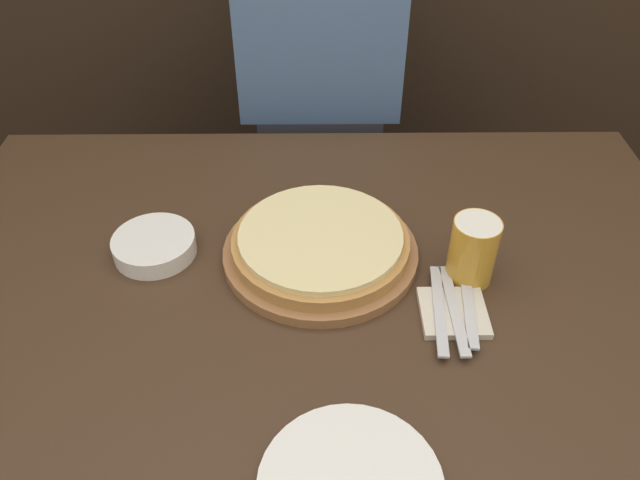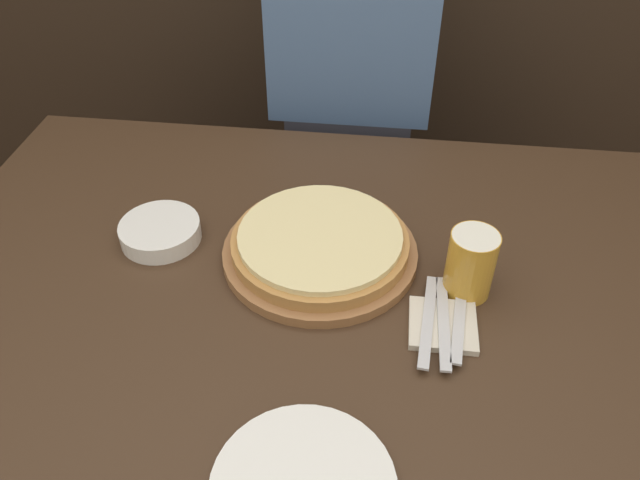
% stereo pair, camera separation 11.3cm
% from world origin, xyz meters
% --- Properties ---
extents(dining_table, '(1.46, 1.07, 0.78)m').
position_xyz_m(dining_table, '(0.00, 0.00, 0.39)').
color(dining_table, '#3D2819').
rests_on(dining_table, ground_plane).
extents(pizza_on_board, '(0.36, 0.36, 0.06)m').
position_xyz_m(pizza_on_board, '(0.01, 0.10, 0.80)').
color(pizza_on_board, '#99663D').
rests_on(pizza_on_board, dining_table).
extents(beer_glass, '(0.08, 0.08, 0.12)m').
position_xyz_m(beer_glass, '(0.27, 0.04, 0.85)').
color(beer_glass, gold).
rests_on(beer_glass, dining_table).
extents(side_bowl, '(0.15, 0.15, 0.04)m').
position_xyz_m(side_bowl, '(-0.30, 0.11, 0.80)').
color(side_bowl, white).
rests_on(side_bowl, dining_table).
extents(napkin_stack, '(0.11, 0.11, 0.01)m').
position_xyz_m(napkin_stack, '(0.23, -0.05, 0.79)').
color(napkin_stack, beige).
rests_on(napkin_stack, dining_table).
extents(fork, '(0.03, 0.20, 0.00)m').
position_xyz_m(fork, '(0.20, -0.05, 0.79)').
color(fork, silver).
rests_on(fork, napkin_stack).
extents(dinner_knife, '(0.02, 0.20, 0.00)m').
position_xyz_m(dinner_knife, '(0.23, -0.05, 0.79)').
color(dinner_knife, silver).
rests_on(dinner_knife, napkin_stack).
extents(spoon, '(0.04, 0.17, 0.00)m').
position_xyz_m(spoon, '(0.25, -0.05, 0.79)').
color(spoon, silver).
rests_on(spoon, napkin_stack).
extents(diner_person, '(0.40, 0.20, 1.37)m').
position_xyz_m(diner_person, '(0.01, 0.71, 0.67)').
color(diner_person, '#33333D').
rests_on(diner_person, ground_plane).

